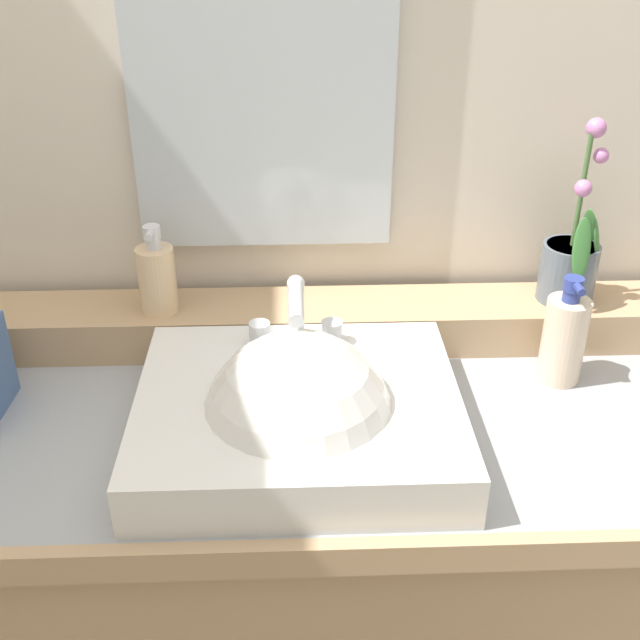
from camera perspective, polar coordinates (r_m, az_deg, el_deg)
The scene contains 8 objects.
wall_back at distance 1.33m, azimuth 0.26°, elevation 21.55°, with size 3.21×0.20×2.71m, color beige.
vanity_cabinet at distance 1.45m, azimuth 0.86°, elevation -20.37°, with size 1.46×0.56×0.86m.
back_ledge at distance 1.30m, azimuth 0.56°, elevation -0.18°, with size 1.38×0.13×0.07m, color tan.
sink_basin at distance 1.07m, azimuth -1.59°, elevation -7.41°, with size 0.44×0.38×0.28m.
potted_plant at distance 1.33m, azimuth 17.94°, elevation 4.13°, with size 0.10×0.11×0.30m.
soap_dispenser at distance 1.26m, azimuth -11.90°, elevation 3.09°, with size 0.06×0.06×0.15m.
lotion_bottle at distance 1.24m, azimuth 17.49°, elevation -1.25°, with size 0.07×0.07×0.18m.
mirror at distance 1.23m, azimuth -4.41°, elevation 18.89°, with size 0.41×0.02×0.61m, color silver.
Camera 1 is at (-0.06, -0.94, 1.54)m, focal length 43.55 mm.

